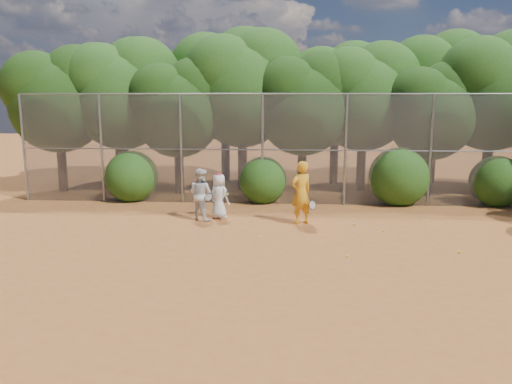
{
  "coord_description": "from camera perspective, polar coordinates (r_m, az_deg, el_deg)",
  "views": [
    {
      "loc": [
        -0.02,
        -12.09,
        3.9
      ],
      "look_at": [
        -1.0,
        2.5,
        1.1
      ],
      "focal_mm": 35.0,
      "sensor_mm": 36.0,
      "label": 1
    }
  ],
  "objects": [
    {
      "name": "tree_3",
      "position": [
        21.02,
        -1.42,
        12.19
      ],
      "size": [
        4.89,
        4.26,
        6.7
      ],
      "color": "black",
      "rests_on": "ground"
    },
    {
      "name": "player_yellow",
      "position": [
        15.42,
        5.17,
        -0.1
      ],
      "size": [
        0.92,
        0.79,
        1.97
      ],
      "rotation": [
        0.0,
        0.0,
        3.72
      ],
      "color": "orange",
      "rests_on": "ground"
    },
    {
      "name": "ball_3",
      "position": [
        13.7,
        22.19,
        -6.38
      ],
      "size": [
        0.07,
        0.07,
        0.07
      ],
      "primitive_type": "sphere",
      "color": "#C6F22C",
      "rests_on": "ground"
    },
    {
      "name": "tree_6",
      "position": [
        20.88,
        19.56,
        9.04
      ],
      "size": [
        3.86,
        3.36,
        5.29
      ],
      "color": "black",
      "rests_on": "ground"
    },
    {
      "name": "tree_5",
      "position": [
        21.35,
        12.36,
        10.99
      ],
      "size": [
        4.51,
        3.92,
        6.17
      ],
      "color": "black",
      "rests_on": "ground"
    },
    {
      "name": "tree_12",
      "position": [
        24.25,
        20.02,
        11.65
      ],
      "size": [
        5.02,
        4.37,
        6.88
      ],
      "color": "black",
      "rests_on": "ground"
    },
    {
      "name": "tree_11",
      "position": [
        22.82,
        9.25,
        11.36
      ],
      "size": [
        4.64,
        4.03,
        6.35
      ],
      "color": "black",
      "rests_on": "ground"
    },
    {
      "name": "tree_4",
      "position": [
        20.33,
        5.55,
        10.39
      ],
      "size": [
        4.19,
        3.64,
        5.73
      ],
      "color": "black",
      "rests_on": "ground"
    },
    {
      "name": "ball_2",
      "position": [
        12.59,
        10.38,
        -7.22
      ],
      "size": [
        0.07,
        0.07,
        0.07
      ],
      "primitive_type": "sphere",
      "color": "#C6F22C",
      "rests_on": "ground"
    },
    {
      "name": "ground",
      "position": [
        12.7,
        3.78,
        -7.06
      ],
      "size": [
        80.0,
        80.0,
        0.0
      ],
      "primitive_type": "plane",
      "color": "#9F5624",
      "rests_on": "ground"
    },
    {
      "name": "bush_0",
      "position": [
        19.55,
        -14.02,
        1.98
      ],
      "size": [
        2.0,
        2.0,
        2.0
      ],
      "primitive_type": "sphere",
      "color": "#1E4611",
      "rests_on": "ground"
    },
    {
      "name": "player_white",
      "position": [
        16.0,
        -6.34,
        -0.27
      ],
      "size": [
        1.01,
        0.94,
        1.67
      ],
      "rotation": [
        0.0,
        0.0,
        2.64
      ],
      "color": "silver",
      "rests_on": "ground"
    },
    {
      "name": "tree_2",
      "position": [
        20.41,
        -8.82,
        9.83
      ],
      "size": [
        3.99,
        3.47,
        5.47
      ],
      "color": "black",
      "rests_on": "ground"
    },
    {
      "name": "bush_1",
      "position": [
        18.65,
        0.78,
        1.58
      ],
      "size": [
        1.8,
        1.8,
        1.8
      ],
      "primitive_type": "sphere",
      "color": "#1E4611",
      "rests_on": "ground"
    },
    {
      "name": "player_teen",
      "position": [
        16.17,
        -4.24,
        -0.45
      ],
      "size": [
        0.86,
        0.77,
        1.49
      ],
      "rotation": [
        0.0,
        0.0,
        2.6
      ],
      "color": "silver",
      "rests_on": "ground"
    },
    {
      "name": "tree_1",
      "position": [
        21.76,
        -15.0,
        11.17
      ],
      "size": [
        4.64,
        4.03,
        6.35
      ],
      "color": "black",
      "rests_on": "ground"
    },
    {
      "name": "ball_1",
      "position": [
        16.72,
        18.84,
        -3.12
      ],
      "size": [
        0.07,
        0.07,
        0.07
      ],
      "primitive_type": "sphere",
      "color": "#C6F22C",
      "rests_on": "ground"
    },
    {
      "name": "tree_10",
      "position": [
        23.33,
        -3.42,
        12.61
      ],
      "size": [
        5.15,
        4.48,
        7.06
      ],
      "color": "black",
      "rests_on": "ground"
    },
    {
      "name": "ball_0",
      "position": [
        15.1,
        14.34,
        -4.34
      ],
      "size": [
        0.07,
        0.07,
        0.07
      ],
      "primitive_type": "sphere",
      "color": "#C6F22C",
      "rests_on": "ground"
    },
    {
      "name": "ball_4",
      "position": [
        13.99,
        0.45,
        -5.19
      ],
      "size": [
        0.07,
        0.07,
        0.07
      ],
      "primitive_type": "sphere",
      "color": "#C6F22C",
      "rests_on": "ground"
    },
    {
      "name": "ball_5",
      "position": [
        15.67,
        11.17,
        -3.65
      ],
      "size": [
        0.07,
        0.07,
        0.07
      ],
      "primitive_type": "sphere",
      "color": "#C6F22C",
      "rests_on": "ground"
    },
    {
      "name": "tree_7",
      "position": [
        22.25,
        25.62,
        10.78
      ],
      "size": [
        4.77,
        4.14,
        6.53
      ],
      "color": "black",
      "rests_on": "ground"
    },
    {
      "name": "bush_3",
      "position": [
        20.08,
        25.79,
        1.31
      ],
      "size": [
        1.9,
        1.9,
        1.9
      ],
      "primitive_type": "sphere",
      "color": "#1E4611",
      "rests_on": "ground"
    },
    {
      "name": "bush_2",
      "position": [
        19.03,
        16.0,
        1.96
      ],
      "size": [
        2.2,
        2.2,
        2.2
      ],
      "primitive_type": "sphere",
      "color": "#1E4611",
      "rests_on": "ground"
    },
    {
      "name": "fence_back",
      "position": [
        18.18,
        3.52,
        4.99
      ],
      "size": [
        20.05,
        0.09,
        4.03
      ],
      "color": "gray",
      "rests_on": "ground"
    },
    {
      "name": "tree_0",
      "position": [
        22.22,
        -21.61,
        10.18
      ],
      "size": [
        4.38,
        3.81,
        6.0
      ],
      "color": "black",
      "rests_on": "ground"
    },
    {
      "name": "tree_9",
      "position": [
        24.26,
        -15.53,
        11.49
      ],
      "size": [
        4.83,
        4.2,
        6.62
      ],
      "color": "black",
      "rests_on": "ground"
    }
  ]
}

